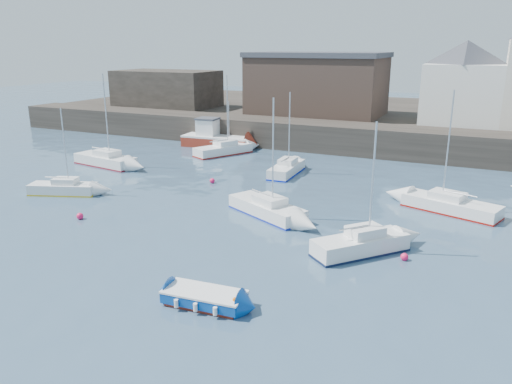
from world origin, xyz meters
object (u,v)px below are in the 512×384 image
at_px(sailboat_f, 287,169).
at_px(buoy_near, 80,219).
at_px(sailboat_d, 450,205).
at_px(sailboat_e, 106,160).
at_px(sailboat_h, 223,149).
at_px(buoy_mid, 404,260).
at_px(buoy_far, 212,183).
at_px(blue_dinghy, 204,297).
at_px(sailboat_b, 267,208).
at_px(sailboat_c, 361,244).
at_px(fishing_boat, 215,138).
at_px(sailboat_a, 63,188).

relative_size(sailboat_f, buoy_near, 15.93).
relative_size(sailboat_d, sailboat_e, 0.96).
distance_m(sailboat_h, buoy_mid, 29.71).
height_order(sailboat_e, buoy_far, sailboat_e).
bearing_deg(sailboat_d, buoy_mid, -98.99).
bearing_deg(buoy_far, sailboat_d, 1.21).
distance_m(blue_dinghy, buoy_near, 14.99).
height_order(sailboat_b, sailboat_e, sailboat_e).
bearing_deg(buoy_mid, sailboat_e, 160.64).
distance_m(blue_dinghy, sailboat_c, 10.05).
height_order(buoy_near, buoy_far, buoy_near).
relative_size(fishing_boat, buoy_far, 18.49).
bearing_deg(sailboat_d, sailboat_e, 178.62).
xyz_separation_m(fishing_boat, buoy_far, (7.62, -13.99, -1.01)).
bearing_deg(sailboat_b, sailboat_h, 127.02).
bearing_deg(sailboat_a, blue_dinghy, -28.75).
bearing_deg(fishing_boat, sailboat_d, -27.13).
relative_size(sailboat_a, buoy_mid, 15.91).
height_order(blue_dinghy, fishing_boat, fishing_boat).
xyz_separation_m(sailboat_a, sailboat_b, (16.55, 2.04, 0.05)).
height_order(sailboat_e, buoy_near, sailboat_e).
xyz_separation_m(sailboat_e, sailboat_f, (17.13, 4.34, -0.06)).
relative_size(sailboat_a, buoy_far, 15.32).
bearing_deg(sailboat_f, buoy_near, -115.18).
bearing_deg(buoy_mid, sailboat_a, 176.56).
bearing_deg(sailboat_h, buoy_far, -66.10).
bearing_deg(sailboat_e, sailboat_f, 14.21).
bearing_deg(sailboat_b, sailboat_d, 28.43).
relative_size(sailboat_c, buoy_far, 16.84).
bearing_deg(buoy_near, fishing_boat, 99.14).
relative_size(blue_dinghy, sailboat_e, 0.44).
xyz_separation_m(sailboat_b, sailboat_f, (-3.00, 11.21, -0.01)).
bearing_deg(blue_dinghy, buoy_far, 118.90).
bearing_deg(sailboat_e, blue_dinghy, -40.60).
xyz_separation_m(sailboat_d, sailboat_f, (-14.31, 5.09, 0.00)).
relative_size(blue_dinghy, buoy_near, 8.37).
bearing_deg(sailboat_c, sailboat_f, 124.80).
bearing_deg(sailboat_a, sailboat_d, 16.33).
bearing_deg(blue_dinghy, sailboat_c, 60.54).
height_order(sailboat_b, sailboat_c, sailboat_b).
height_order(blue_dinghy, sailboat_b, sailboat_b).
bearing_deg(fishing_boat, buoy_near, -80.86).
distance_m(fishing_boat, buoy_far, 15.97).
distance_m(sailboat_c, sailboat_h, 28.04).
distance_m(blue_dinghy, sailboat_h, 32.29).
bearing_deg(blue_dinghy, sailboat_h, 117.11).
relative_size(fishing_boat, sailboat_a, 1.21).
relative_size(fishing_boat, buoy_near, 17.69).
relative_size(buoy_near, buoy_mid, 1.09).
bearing_deg(sailboat_b, blue_dinghy, -78.95).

